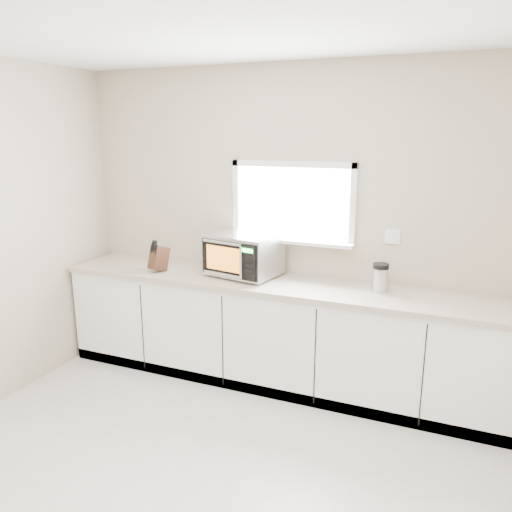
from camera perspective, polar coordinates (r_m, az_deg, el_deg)
The scene contains 7 objects.
back_wall at distance 4.35m, azimuth 4.21°, elevation 3.70°, with size 4.00×0.17×2.70m.
cabinets at distance 4.35m, azimuth 2.73°, elevation -9.01°, with size 3.92×0.60×0.88m, color white.
countertop at distance 4.18m, azimuth 2.76°, elevation -3.26°, with size 3.92×0.64×0.04m, color #B9AA98.
microwave at distance 4.31m, azimuth -1.42°, elevation 0.26°, with size 0.64×0.55×0.37m.
knife_block at distance 4.54m, azimuth -11.05°, elevation -0.19°, with size 0.15×0.22×0.29m.
cutting_board at distance 4.62m, azimuth -4.18°, elevation 0.49°, with size 0.28×0.28×0.02m, color #AB6B42.
coffee_grinder at distance 4.04m, azimuth 14.01°, elevation -2.35°, with size 0.16×0.16×0.23m.
Camera 1 is at (1.34, -2.07, 2.15)m, focal length 35.00 mm.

